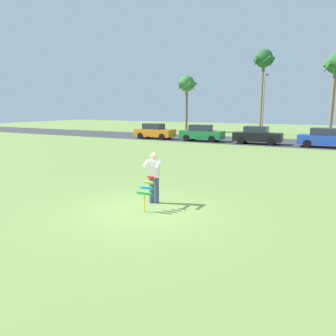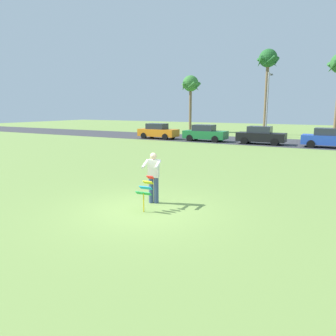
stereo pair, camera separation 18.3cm
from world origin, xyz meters
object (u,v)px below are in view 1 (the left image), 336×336
Objects in this scene: palm_tree_left_near at (187,86)px; palm_tree_centre_far at (336,67)px; parked_car_orange at (155,131)px; parked_car_blue at (325,138)px; parked_car_black at (257,135)px; kite_held at (147,189)px; streetlight_pole at (264,101)px; person_kite_flyer at (154,176)px; parked_car_green at (202,133)px; palm_tree_right_near at (264,63)px.

palm_tree_centre_far reaches higher than palm_tree_left_near.
parked_car_orange is 0.99× the size of parked_car_blue.
kite_held is at bearing -86.12° from parked_car_black.
parked_car_black is (-1.42, 21.00, 0.07)m from kite_held.
palm_tree_left_near is 17.67m from palm_tree_centre_far.
palm_tree_left_near is at bearing 138.40° from parked_car_black.
parked_car_blue is at bearing -48.33° from streetlight_pole.
parked_car_blue is (4.30, 20.19, -0.18)m from person_kite_flyer.
parked_car_green is 0.60× the size of streetlight_pole.
parked_car_blue is 11.89m from palm_tree_centre_far.
person_kite_flyer is 0.23× the size of palm_tree_left_near.
parked_car_orange is 12.06m from palm_tree_left_near.
person_kite_flyer is 1.62× the size of kite_held.
palm_tree_right_near is (-7.65, 10.86, 7.69)m from parked_car_blue.
parked_car_black is at bearing -0.01° from parked_car_green.
kite_held is 21.05m from parked_car_black.
parked_car_green is (-6.82, 21.00, 0.07)m from kite_held.
person_kite_flyer is 0.41× the size of parked_car_orange.
palm_tree_centre_far is (0.03, 9.87, 6.63)m from parked_car_blue.
kite_held is at bearing -59.89° from parked_car_orange.
palm_tree_left_near is 10.19m from palm_tree_right_near.
streetlight_pole is at bearing 38.26° from parked_car_orange.
parked_car_black is 0.61× the size of streetlight_pole.
kite_held is 31.86m from palm_tree_centre_far.
parked_car_orange and parked_car_green have the same top height.
streetlight_pole is (10.87, -3.19, -2.14)m from palm_tree_left_near.
palm_tree_centre_far reaches higher than kite_held.
palm_tree_centre_far is at bearing -2.76° from palm_tree_left_near.
parked_car_blue is 21.27m from palm_tree_left_near.
person_kite_flyer is at bearing 105.38° from kite_held.
kite_held is at bearing -97.58° from palm_tree_centre_far.
palm_tree_left_near reaches higher than kite_held.
parked_car_blue is (4.08, 21.00, 0.07)m from kite_held.
palm_tree_left_near is at bearing 97.04° from parked_car_orange.
palm_tree_right_near reaches higher than kite_held.
palm_tree_left_near reaches higher than parked_car_black.
palm_tree_centre_far is at bearing 89.81° from parked_car_blue.
kite_held is 24.27m from parked_car_orange.
parked_car_green is at bearing -0.00° from parked_car_orange.
parked_car_blue is (16.25, -0.00, 0.00)m from parked_car_orange.
parked_car_green is at bearing 180.00° from parked_car_blue.
palm_tree_left_near is (-12.08, 10.72, 5.36)m from parked_car_black.
parked_car_black is 13.48m from palm_tree_right_near.
parked_car_black is at bearing -0.01° from parked_car_orange.
streetlight_pole reaches higher than parked_car_orange.
parked_car_green is (-6.59, 20.19, -0.18)m from person_kite_flyer.
parked_car_orange is 16.25m from parked_car_blue.
parked_car_blue is at bearing -31.39° from palm_tree_left_near.
palm_tree_centre_far is (16.28, 9.87, 6.63)m from parked_car_orange.
parked_car_blue is 10.58m from streetlight_pole.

